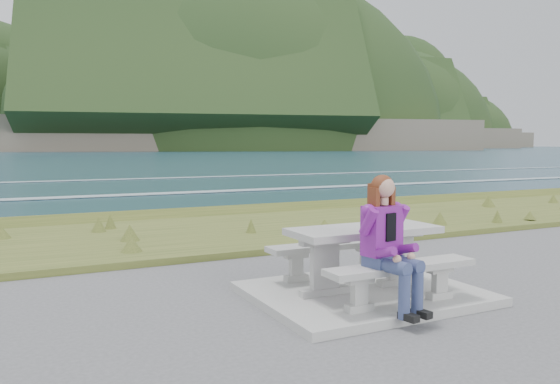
{
  "coord_description": "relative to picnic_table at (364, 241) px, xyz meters",
  "views": [
    {
      "loc": [
        -3.72,
        -5.29,
        1.83
      ],
      "look_at": [
        -0.52,
        1.2,
        1.19
      ],
      "focal_mm": 35.0,
      "sensor_mm": 36.0,
      "label": 1
    }
  ],
  "objects": [
    {
      "name": "bench_landward",
      "position": [
        0.0,
        -0.7,
        -0.23
      ],
      "size": [
        1.8,
        0.35,
        0.45
      ],
      "color": "gray",
      "rests_on": "concrete_slab"
    },
    {
      "name": "headland_range",
      "position": [
        190.25,
        398.22,
        9.26
      ],
      "size": [
        729.83,
        363.95,
        216.51
      ],
      "color": "#716855",
      "rests_on": "ground"
    },
    {
      "name": "concrete_slab",
      "position": [
        -0.0,
        0.0,
        -0.63
      ],
      "size": [
        2.6,
        2.1,
        0.1
      ],
      "primitive_type": "cube",
      "color": "gray",
      "rests_on": "ground"
    },
    {
      "name": "grass_verge",
      "position": [
        -0.0,
        5.0,
        -0.68
      ],
      "size": [
        160.0,
        4.5,
        0.22
      ],
      "primitive_type": "cube",
      "color": "#3B4C1C",
      "rests_on": "ground"
    },
    {
      "name": "seated_woman",
      "position": [
        -0.23,
        -0.83,
        -0.06
      ],
      "size": [
        0.5,
        0.75,
        1.41
      ],
      "rotation": [
        0.0,
        0.0,
        0.17
      ],
      "color": "navy",
      "rests_on": "concrete_slab"
    },
    {
      "name": "ocean",
      "position": [
        -0.0,
        25.09,
        -2.42
      ],
      "size": [
        1600.0,
        1600.0,
        0.09
      ],
      "color": "#1C3F50",
      "rests_on": "ground"
    },
    {
      "name": "shore_drop",
      "position": [
        -0.0,
        7.9,
        -0.68
      ],
      "size": [
        160.0,
        0.8,
        2.2
      ],
      "primitive_type": "cube",
      "color": "#716855",
      "rests_on": "ground"
    },
    {
      "name": "picnic_table",
      "position": [
        0.0,
        0.0,
        0.0
      ],
      "size": [
        1.8,
        0.75,
        0.75
      ],
      "color": "gray",
      "rests_on": "concrete_slab"
    },
    {
      "name": "bench_seaward",
      "position": [
        0.0,
        0.7,
        -0.23
      ],
      "size": [
        1.8,
        0.35,
        0.45
      ],
      "color": "gray",
      "rests_on": "concrete_slab"
    }
  ]
}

